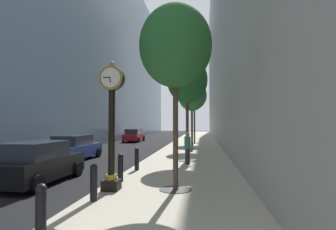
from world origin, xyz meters
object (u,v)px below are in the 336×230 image
(car_red_far, at_px, (134,135))
(bollard_fourth, at_px, (137,158))
(car_blue_near, at_px, (74,148))
(street_tree_mid_near, at_px, (187,80))
(street_tree_far, at_px, (194,96))
(street_tree_mid_far, at_px, (192,95))
(bollard_second, at_px, (94,181))
(street_tree_near, at_px, (175,47))
(street_clock, at_px, (112,119))
(bollard_third, at_px, (121,167))
(bollard_nearest, at_px, (41,210))
(pedestrian_walking, at_px, (188,147))
(car_black_mid, at_px, (38,163))

(car_red_far, bearing_deg, bollard_fourth, -75.18)
(car_blue_near, bearing_deg, street_tree_mid_near, -2.91)
(street_tree_far, bearing_deg, street_tree_mid_far, -90.00)
(bollard_second, distance_m, street_tree_near, 5.11)
(street_tree_near, bearing_deg, street_clock, -170.80)
(bollard_fourth, bearing_deg, street_tree_mid_near, 57.24)
(street_clock, height_order, bollard_third, street_clock)
(bollard_third, xyz_separation_m, bollard_fourth, (0.00, 2.60, 0.00))
(bollard_second, height_order, car_blue_near, car_blue_near)
(street_clock, xyz_separation_m, bollard_second, (-0.09, -1.26, -1.82))
(bollard_second, height_order, street_tree_near, street_tree_near)
(bollard_nearest, relative_size, street_tree_far, 0.16)
(car_blue_near, bearing_deg, street_clock, -56.52)
(bollard_fourth, height_order, street_tree_mid_near, street_tree_mid_near)
(street_tree_mid_far, xyz_separation_m, pedestrian_walking, (0.09, -8.39, -3.67))
(bollard_nearest, distance_m, bollard_second, 2.60)
(street_tree_mid_near, relative_size, car_blue_near, 1.33)
(street_tree_near, distance_m, street_tree_mid_far, 14.09)
(bollard_nearest, bearing_deg, car_blue_near, 113.46)
(bollard_second, relative_size, street_tree_near, 0.17)
(bollard_fourth, distance_m, street_tree_mid_far, 11.47)
(street_clock, xyz_separation_m, street_tree_mid_far, (2.13, 14.44, 2.23))
(bollard_nearest, height_order, street_tree_mid_near, street_tree_mid_near)
(bollard_second, xyz_separation_m, car_red_far, (-5.58, 26.28, 0.09))
(street_clock, distance_m, street_tree_near, 3.29)
(street_tree_mid_near, bearing_deg, car_blue_near, 177.09)
(car_blue_near, xyz_separation_m, car_red_far, (-0.54, 17.26, 0.00))
(street_clock, bearing_deg, street_tree_near, 9.20)
(bollard_third, relative_size, street_tree_near, 0.17)
(street_tree_far, distance_m, car_black_mid, 21.52)
(street_tree_mid_near, relative_size, street_tree_mid_far, 1.04)
(street_tree_far, bearing_deg, street_clock, -95.67)
(street_tree_near, bearing_deg, bollard_second, -144.18)
(bollard_second, xyz_separation_m, bollard_third, (0.00, 2.60, 0.00))
(bollard_fourth, xyz_separation_m, pedestrian_walking, (2.32, 2.11, 0.38))
(street_clock, relative_size, bollard_fourth, 4.06)
(car_black_mid, height_order, car_red_far, car_black_mid)
(street_tree_mid_far, bearing_deg, bollard_nearest, -96.93)
(bollard_second, distance_m, bollard_fourth, 5.19)
(bollard_nearest, distance_m, street_tree_far, 25.87)
(bollard_third, distance_m, street_tree_far, 20.81)
(car_blue_near, height_order, car_red_far, car_red_far)
(bollard_nearest, distance_m, car_red_far, 29.41)
(street_tree_far, relative_size, car_blue_near, 1.47)
(bollard_fourth, bearing_deg, street_tree_near, -58.20)
(car_black_mid, xyz_separation_m, car_red_far, (-2.23, 23.81, -0.02))
(bollard_third, distance_m, car_red_far, 24.33)
(bollard_fourth, bearing_deg, pedestrian_walking, 42.40)
(pedestrian_walking, height_order, car_blue_near, pedestrian_walking)
(bollard_nearest, xyz_separation_m, street_tree_near, (2.22, 4.20, 4.31))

